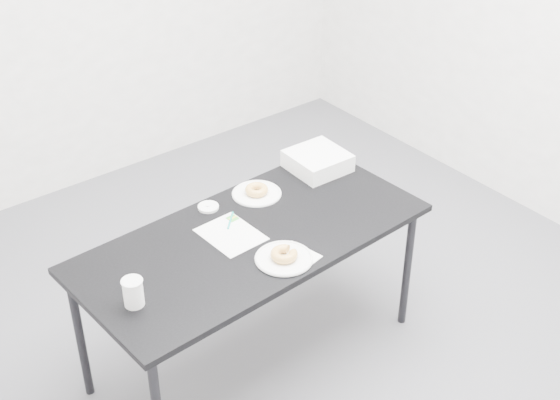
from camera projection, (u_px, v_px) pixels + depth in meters
floor at (274, 349)px, 3.79m from camera, size 4.00×4.00×0.00m
table at (251, 245)px, 3.40m from camera, size 1.59×0.81×0.71m
scorecard at (231, 234)px, 3.38m from camera, size 0.23×0.28×0.00m
logo_patch at (233, 218)px, 3.48m from camera, size 0.05×0.05×0.00m
pen at (230, 220)px, 3.46m from camera, size 0.09×0.10×0.01m
napkin at (294, 258)px, 3.24m from camera, size 0.20×0.20×0.00m
plate_near at (284, 258)px, 3.22m from camera, size 0.24×0.24×0.01m
donut_near at (284, 254)px, 3.21m from camera, size 0.12×0.12×0.04m
plate_far at (257, 194)px, 3.65m from camera, size 0.23×0.23×0.01m
donut_far at (257, 190)px, 3.64m from camera, size 0.12×0.12×0.04m
coffee_cup at (133, 292)px, 2.96m from camera, size 0.08×0.08×0.12m
cup_lid at (208, 207)px, 3.55m from camera, size 0.10×0.10×0.01m
bakery_box at (318, 161)px, 3.82m from camera, size 0.27×0.27×0.09m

